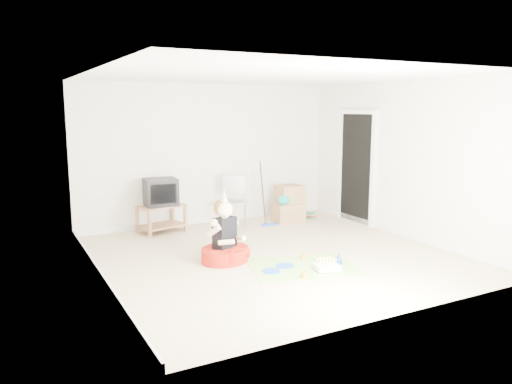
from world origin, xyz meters
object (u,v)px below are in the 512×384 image
tv_stand (162,216)px  folding_chair (234,202)px  cardboard_boxes (289,204)px  seated_woman (225,246)px  crt_tv (161,192)px  birthday_cake (327,268)px

tv_stand → folding_chair: 1.33m
cardboard_boxes → seated_woman: 2.75m
crt_tv → cardboard_boxes: bearing=-3.4°
folding_chair → birthday_cake: bearing=-89.5°
crt_tv → seated_woman: seated_woman is taller
tv_stand → folding_chair: size_ratio=0.90×
folding_chair → crt_tv: bearing=169.4°
cardboard_boxes → birthday_cake: size_ratio=1.92×
folding_chair → seated_woman: bearing=-119.1°
crt_tv → birthday_cake: bearing=-62.5°
tv_stand → cardboard_boxes: (2.41, -0.32, 0.05)m
crt_tv → tv_stand: bearing=-175.7°
seated_woman → folding_chair: bearing=60.9°
folding_chair → cardboard_boxes: folding_chair is taller
folding_chair → birthday_cake: (0.03, -2.84, -0.42)m
cardboard_boxes → birthday_cake: (-1.09, -2.76, -0.29)m
seated_woman → birthday_cake: seated_woman is taller
tv_stand → crt_tv: bearing=0.0°
seated_woman → tv_stand: bearing=97.9°
seated_woman → birthday_cake: size_ratio=2.88×
folding_chair → cardboard_boxes: 1.13m
crt_tv → cardboard_boxes: size_ratio=0.78×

